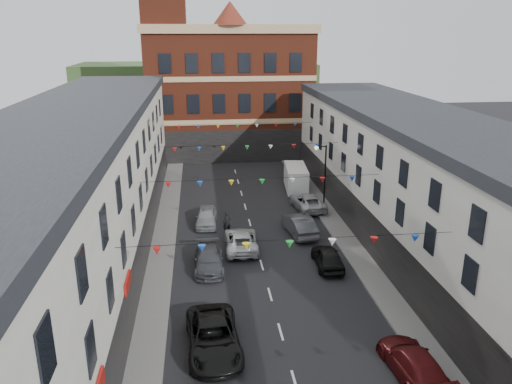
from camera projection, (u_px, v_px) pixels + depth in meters
name	position (u px, v px, depth m)	size (l,w,h in m)	color
ground	(270.00, 294.00, 30.34)	(160.00, 160.00, 0.00)	black
pavement_left	(157.00, 284.00, 31.45)	(1.80, 64.00, 0.15)	#605E5B
pavement_right	(369.00, 272.00, 32.96)	(1.80, 64.00, 0.15)	#605E5B
terrace_left	(63.00, 214.00, 28.35)	(8.40, 56.00, 10.70)	beige
terrace_right	(455.00, 206.00, 31.08)	(8.40, 56.00, 9.70)	silver
civic_building	(229.00, 90.00, 63.70)	(20.60, 13.30, 18.50)	maroon
clock_tower	(165.00, 34.00, 58.00)	(5.60, 5.60, 30.00)	maroon
distant_hill	(197.00, 93.00, 86.96)	(40.00, 14.00, 10.00)	#304E24
street_lamp	(322.00, 169.00, 43.08)	(1.10, 0.36, 6.00)	black
car_left_c	(213.00, 337.00, 24.78)	(2.58, 5.60, 1.56)	black
car_left_d	(209.00, 259.00, 33.46)	(1.90, 4.68, 1.36)	#3E4145
car_left_e	(206.00, 217.00, 41.01)	(1.69, 4.19, 1.43)	gray
car_right_c	(413.00, 363.00, 22.94)	(1.99, 4.88, 1.42)	#4E0F11
car_right_d	(328.00, 257.00, 33.68)	(1.67, 4.14, 1.41)	black
car_right_e	(299.00, 225.00, 39.07)	(1.66, 4.77, 1.57)	#48494F
car_right_f	(308.00, 202.00, 44.66)	(2.33, 5.06, 1.40)	#B1B3B7
moving_car	(241.00, 240.00, 36.45)	(2.32, 5.02, 1.40)	silver
white_van	(296.00, 178.00, 50.27)	(2.01, 5.23, 2.31)	white
pedestrian	(227.00, 223.00, 39.25)	(0.64, 0.42, 1.77)	black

